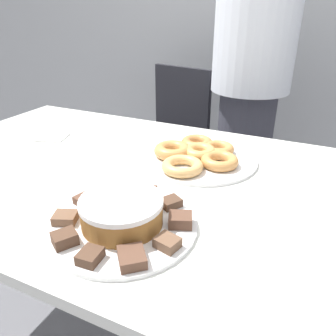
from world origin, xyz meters
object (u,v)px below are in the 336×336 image
office_chair_left (167,148)px  frosted_cake (122,211)px  person_standing (251,80)px  plate_donuts (199,158)px  napkin (51,137)px  plate_cake (123,225)px

office_chair_left → frosted_cake: bearing=-56.5°
office_chair_left → frosted_cake: (0.44, -1.17, 0.36)m
person_standing → office_chair_left: (-0.46, -0.02, -0.45)m
plate_donuts → napkin: size_ratio=2.64×
person_standing → plate_donuts: (0.01, -0.77, -0.12)m
plate_donuts → person_standing: bearing=90.8°
person_standing → napkin: bearing=-125.2°
plate_donuts → office_chair_left: bearing=122.0°
office_chair_left → napkin: bearing=-85.6°
plate_cake → plate_donuts: (0.03, 0.42, -0.00)m
frosted_cake → plate_donuts: bearing=85.6°
office_chair_left → plate_cake: size_ratio=2.55×
napkin → office_chair_left: bearing=81.3°
frosted_cake → napkin: bearing=146.3°
person_standing → plate_donuts: 0.78m
person_standing → plate_donuts: size_ratio=4.35×
person_standing → plate_donuts: bearing=-89.2°
office_chair_left → plate_donuts: size_ratio=2.31×
person_standing → frosted_cake: 1.20m
plate_cake → frosted_cake: (-0.00, -0.00, 0.04)m
plate_cake → office_chair_left: bearing=110.4°
frosted_cake → napkin: 0.67m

